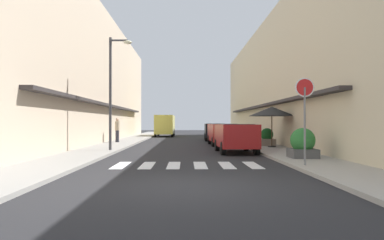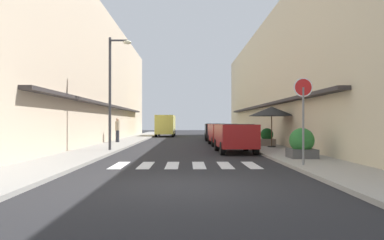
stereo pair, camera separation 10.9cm
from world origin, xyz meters
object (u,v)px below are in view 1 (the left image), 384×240
object	(u,v)px
street_lamp	(114,82)
round_street_sign	(305,98)
delivery_van	(165,124)
planter_midblock	(267,138)
pedestrian_walking_near	(117,129)
parked_car_far	(215,130)
parked_car_near	(236,135)
planter_corner	(303,144)
parked_car_mid	(223,132)
cafe_umbrella	(272,111)

from	to	relation	value
street_lamp	round_street_sign	bearing A→B (deg)	-41.44
delivery_van	planter_midblock	size ratio (longest dim) A/B	5.03
pedestrian_walking_near	delivery_van	bearing A→B (deg)	-116.27
parked_car_far	delivery_van	world-z (taller)	delivery_van
parked_car_far	street_lamp	world-z (taller)	street_lamp
parked_car_near	delivery_van	distance (m)	22.40
street_lamp	planter_corner	bearing A→B (deg)	-27.16
parked_car_mid	delivery_van	world-z (taller)	delivery_van
parked_car_mid	street_lamp	bearing A→B (deg)	-138.63
parked_car_mid	planter_corner	distance (m)	10.13
delivery_van	planter_corner	xyz separation A→B (m)	(7.02, -25.70, -0.73)
planter_midblock	pedestrian_walking_near	world-z (taller)	pedestrian_walking_near
delivery_van	planter_corner	size ratio (longest dim) A/B	4.50
street_lamp	planter_corner	distance (m)	9.98
planter_midblock	pedestrian_walking_near	bearing A→B (deg)	157.97
cafe_umbrella	round_street_sign	bearing A→B (deg)	-96.65
street_lamp	cafe_umbrella	bearing A→B (deg)	13.82
parked_car_mid	round_street_sign	world-z (taller)	round_street_sign
round_street_sign	planter_midblock	xyz separation A→B (m)	(1.05, 10.26, -1.76)
parked_car_far	cafe_umbrella	size ratio (longest dim) A/B	1.57
street_lamp	planter_corner	xyz separation A→B (m)	(8.48, -4.35, -2.99)
parked_car_mid	parked_car_near	bearing A→B (deg)	-90.00
parked_car_far	planter_corner	bearing A→B (deg)	-82.44
parked_car_far	pedestrian_walking_near	xyz separation A→B (m)	(-7.51, -4.67, 0.13)
street_lamp	pedestrian_walking_near	bearing A→B (deg)	99.28
parked_car_near	street_lamp	size ratio (longest dim) A/B	0.68
cafe_umbrella	planter_corner	world-z (taller)	cafe_umbrella
planter_midblock	pedestrian_walking_near	xyz separation A→B (m)	(-10.01, 4.05, 0.45)
parked_car_near	parked_car_mid	world-z (taller)	same
parked_car_mid	cafe_umbrella	bearing A→B (deg)	-53.49
parked_car_mid	round_street_sign	xyz separation A→B (m)	(1.45, -12.37, 1.44)
street_lamp	planter_corner	world-z (taller)	street_lamp
street_lamp	delivery_van	bearing A→B (deg)	86.10
planter_corner	planter_midblock	bearing A→B (deg)	87.71
parked_car_far	street_lamp	distance (m)	13.95
planter_midblock	street_lamp	bearing A→B (deg)	-158.66
parked_car_mid	planter_corner	world-z (taller)	parked_car_mid
planter_corner	pedestrian_walking_near	distance (m)	15.30
planter_corner	cafe_umbrella	bearing A→B (deg)	87.29
street_lamp	planter_midblock	bearing A→B (deg)	21.34
parked_car_far	pedestrian_walking_near	bearing A→B (deg)	-148.13
round_street_sign	parked_car_mid	bearing A→B (deg)	96.69
round_street_sign	planter_corner	distance (m)	3.09
parked_car_mid	street_lamp	size ratio (longest dim) A/B	0.76
parked_car_mid	street_lamp	world-z (taller)	street_lamp
planter_corner	planter_midblock	world-z (taller)	planter_corner
cafe_umbrella	pedestrian_walking_near	size ratio (longest dim) A/B	1.54
parked_car_near	cafe_umbrella	size ratio (longest dim) A/B	1.46
street_lamp	pedestrian_walking_near	xyz separation A→B (m)	(-1.22, 7.48, -2.61)
round_street_sign	planter_midblock	bearing A→B (deg)	84.15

